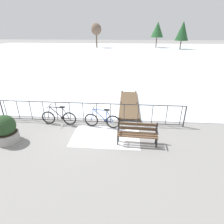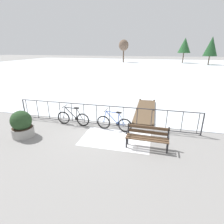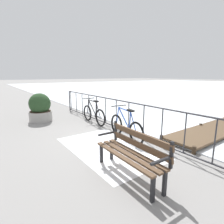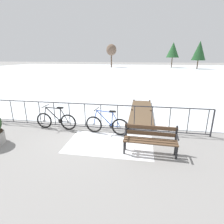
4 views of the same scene
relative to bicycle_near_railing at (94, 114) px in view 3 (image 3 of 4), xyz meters
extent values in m
plane|color=gray|center=(1.48, 0.26, -0.37)|extent=(160.00, 160.00, 0.00)
cube|color=white|center=(2.38, -0.94, -0.36)|extent=(2.91, 1.75, 0.01)
cylinder|color=#2D2D33|center=(1.48, 0.26, 0.68)|extent=(9.00, 0.04, 0.04)
cylinder|color=#2D2D33|center=(1.48, 0.26, -0.29)|extent=(9.00, 0.04, 0.04)
cylinder|color=#2D2D33|center=(-3.02, 0.26, 0.16)|extent=(0.06, 0.06, 1.05)
cylinder|color=#2D2D33|center=(-2.84, 0.26, 0.20)|extent=(0.03, 0.03, 0.97)
cylinder|color=#2D2D33|center=(-2.18, 0.26, 0.20)|extent=(0.03, 0.03, 0.97)
cylinder|color=#2D2D33|center=(-1.51, 0.26, 0.20)|extent=(0.03, 0.03, 0.97)
cylinder|color=#2D2D33|center=(-0.85, 0.26, 0.20)|extent=(0.03, 0.03, 0.97)
cylinder|color=#2D2D33|center=(-0.18, 0.26, 0.20)|extent=(0.03, 0.03, 0.97)
cylinder|color=#2D2D33|center=(0.48, 0.26, 0.20)|extent=(0.03, 0.03, 0.97)
cylinder|color=#2D2D33|center=(1.15, 0.26, 0.20)|extent=(0.03, 0.03, 0.97)
cylinder|color=#2D2D33|center=(1.81, 0.26, 0.20)|extent=(0.03, 0.03, 0.97)
cylinder|color=#2D2D33|center=(2.48, 0.26, 0.20)|extent=(0.03, 0.03, 0.97)
cylinder|color=#2D2D33|center=(3.14, 0.26, 0.20)|extent=(0.03, 0.03, 0.97)
cylinder|color=#2D2D33|center=(3.81, 0.26, 0.20)|extent=(0.03, 0.03, 0.97)
cylinder|color=#2D2D33|center=(4.47, 0.26, 0.20)|extent=(0.03, 0.03, 0.97)
torus|color=black|center=(0.52, -0.01, -0.04)|extent=(0.66, 0.07, 0.66)
cylinder|color=gray|center=(0.52, -0.01, -0.04)|extent=(0.08, 0.06, 0.08)
torus|color=black|center=(-0.53, 0.01, -0.04)|extent=(0.66, 0.07, 0.66)
cylinder|color=gray|center=(-0.53, 0.01, -0.04)|extent=(0.08, 0.06, 0.08)
cylinder|color=black|center=(0.21, 0.00, 0.25)|extent=(0.08, 0.04, 0.53)
cylinder|color=black|center=(-0.11, 0.00, 0.26)|extent=(0.61, 0.05, 0.59)
cylinder|color=black|center=(-0.09, 0.00, 0.53)|extent=(0.63, 0.05, 0.07)
cylinder|color=black|center=(0.35, -0.01, -0.03)|extent=(0.34, 0.03, 0.05)
cylinder|color=black|center=(0.37, -0.01, 0.24)|extent=(0.32, 0.03, 0.56)
cylinder|color=black|center=(-0.47, 0.01, 0.25)|extent=(0.16, 0.03, 0.59)
cube|color=black|center=(0.23, 0.00, 0.55)|extent=(0.24, 0.10, 0.05)
cylinder|color=black|center=(-0.40, 0.01, 0.59)|extent=(0.04, 0.52, 0.03)
cylinder|color=black|center=(0.19, 0.00, -0.02)|extent=(0.18, 0.02, 0.18)
torus|color=black|center=(2.64, -0.18, -0.04)|extent=(0.66, 0.13, 0.66)
cylinder|color=gray|center=(2.64, -0.18, -0.04)|extent=(0.08, 0.07, 0.08)
torus|color=black|center=(1.60, -0.07, -0.04)|extent=(0.66, 0.13, 0.66)
cylinder|color=gray|center=(1.60, -0.07, -0.04)|extent=(0.08, 0.07, 0.08)
cylinder|color=#2D51B2|center=(2.33, -0.14, 0.25)|extent=(0.08, 0.04, 0.53)
cylinder|color=#2D51B2|center=(2.02, -0.11, 0.26)|extent=(0.61, 0.10, 0.59)
cylinder|color=#2D51B2|center=(2.04, -0.11, 0.53)|extent=(0.63, 0.10, 0.07)
cylinder|color=#2D51B2|center=(2.48, -0.16, -0.03)|extent=(0.34, 0.06, 0.05)
cylinder|color=#2D51B2|center=(2.50, -0.16, 0.24)|extent=(0.32, 0.06, 0.56)
cylinder|color=#2D51B2|center=(1.66, -0.07, 0.25)|extent=(0.16, 0.05, 0.59)
cube|color=black|center=(2.35, -0.15, 0.55)|extent=(0.25, 0.12, 0.05)
cylinder|color=black|center=(1.73, -0.08, 0.59)|extent=(0.08, 0.52, 0.03)
cylinder|color=black|center=(2.31, -0.14, -0.02)|extent=(0.18, 0.04, 0.18)
cube|color=brown|center=(3.70, -1.23, 0.07)|extent=(1.60, 0.16, 0.04)
cube|color=brown|center=(3.70, -1.39, 0.07)|extent=(1.60, 0.16, 0.04)
cube|color=brown|center=(3.69, -1.54, 0.07)|extent=(1.60, 0.16, 0.04)
cube|color=brown|center=(3.71, -1.14, 0.21)|extent=(1.60, 0.11, 0.12)
cube|color=brown|center=(3.71, -1.14, 0.41)|extent=(1.60, 0.11, 0.12)
cube|color=black|center=(4.45, -1.55, -0.15)|extent=(0.05, 0.06, 0.44)
cube|color=black|center=(4.46, -1.28, -0.15)|extent=(0.05, 0.06, 0.44)
cube|color=black|center=(4.47, -1.16, 0.30)|extent=(0.05, 0.05, 0.45)
cube|color=black|center=(4.46, -1.41, 0.27)|extent=(0.05, 0.40, 0.04)
cube|color=black|center=(2.93, -1.49, -0.15)|extent=(0.05, 0.06, 0.44)
cube|color=black|center=(2.94, -1.23, -0.15)|extent=(0.05, 0.06, 0.44)
cube|color=black|center=(2.95, -1.11, 0.30)|extent=(0.05, 0.05, 0.45)
cube|color=black|center=(2.94, -1.36, 0.27)|extent=(0.05, 0.40, 0.04)
cylinder|color=#9E9B96|center=(-1.62, -1.62, -0.16)|extent=(0.91, 0.91, 0.41)
cylinder|color=#38281E|center=(-1.62, -1.62, 0.05)|extent=(0.84, 0.84, 0.02)
sphere|color=#264223|center=(-1.62, -1.62, 0.37)|extent=(0.87, 0.87, 0.87)
cube|color=brown|center=(3.40, 2.71, -0.25)|extent=(1.10, 4.30, 0.06)
cylinder|color=#3C2E20|center=(2.91, 0.56, -0.27)|extent=(0.10, 0.10, 0.20)
cylinder|color=#3C2E20|center=(3.90, 0.56, -0.27)|extent=(0.10, 0.10, 0.20)
cylinder|color=#3C2E20|center=(2.91, 2.71, -0.27)|extent=(0.10, 0.10, 0.20)
camera|label=1|loc=(3.20, -7.48, 3.86)|focal=28.60mm
camera|label=2|loc=(3.78, -7.40, 3.29)|focal=28.05mm
camera|label=3|loc=(6.02, -3.42, 1.52)|focal=28.51mm
camera|label=4|loc=(3.38, -6.35, 2.51)|focal=28.69mm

